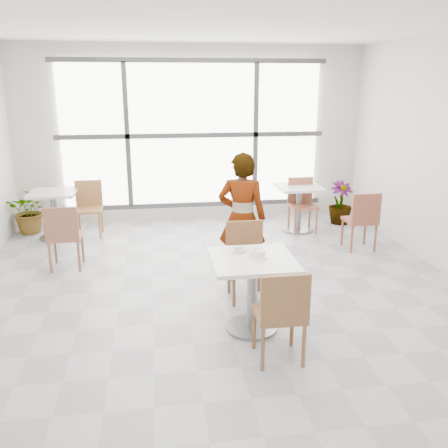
{
  "coord_description": "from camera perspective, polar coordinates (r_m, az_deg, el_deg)",
  "views": [
    {
      "loc": [
        -0.67,
        -4.9,
        2.37
      ],
      "look_at": [
        0.0,
        -0.3,
        1.0
      ],
      "focal_mm": 38.58,
      "sensor_mm": 36.0,
      "label": 1
    }
  ],
  "objects": [
    {
      "name": "bg_chair_right_far",
      "position": [
        8.03,
        9.19,
        2.74
      ],
      "size": [
        0.42,
        0.42,
        0.87
      ],
      "color": "#9E583F",
      "rests_on": "ground"
    },
    {
      "name": "bg_table_right",
      "position": [
        8.0,
        8.85,
        2.61
      ],
      "size": [
        0.7,
        0.7,
        0.75
      ],
      "color": "silver",
      "rests_on": "ground"
    },
    {
      "name": "wall_front",
      "position": [
        1.79,
        15.5,
        -13.51
      ],
      "size": [
        6.0,
        0.0,
        6.0
      ],
      "primitive_type": "plane",
      "rotation": [
        -1.57,
        0.0,
        0.0
      ],
      "color": "silver",
      "rests_on": "ground"
    },
    {
      "name": "plant_right",
      "position": [
        8.57,
        13.61,
        2.46
      ],
      "size": [
        0.48,
        0.48,
        0.74
      ],
      "primitive_type": "imported",
      "rotation": [
        0.0,
        0.0,
        0.17
      ],
      "color": "#327432",
      "rests_on": "ground"
    },
    {
      "name": "floor",
      "position": [
        5.49,
        -0.46,
        -9.17
      ],
      "size": [
        7.0,
        7.0,
        0.0
      ],
      "primitive_type": "plane",
      "color": "#9E9EA5",
      "rests_on": "ground"
    },
    {
      "name": "chair_near",
      "position": [
        4.2,
        6.84,
        -10.17
      ],
      "size": [
        0.42,
        0.42,
        0.87
      ],
      "rotation": [
        0.0,
        0.0,
        3.14
      ],
      "color": "brown",
      "rests_on": "ground"
    },
    {
      "name": "main_table",
      "position": [
        4.72,
        3.38,
        -6.66
      ],
      "size": [
        0.8,
        0.8,
        0.75
      ],
      "color": "white",
      "rests_on": "ground"
    },
    {
      "name": "plant_left",
      "position": [
        8.44,
        -21.97,
        1.54
      ],
      "size": [
        0.78,
        0.7,
        0.75
      ],
      "primitive_type": "imported",
      "rotation": [
        0.0,
        0.0,
        0.19
      ],
      "color": "#587741",
      "rests_on": "ground"
    },
    {
      "name": "window",
      "position": [
        8.41,
        -3.75,
        10.45
      ],
      "size": [
        4.6,
        0.07,
        2.52
      ],
      "color": "white",
      "rests_on": "ground"
    },
    {
      "name": "wall_back",
      "position": [
        8.48,
        -3.79,
        10.5
      ],
      "size": [
        6.0,
        0.0,
        6.0
      ],
      "primitive_type": "plane",
      "rotation": [
        1.57,
        0.0,
        0.0
      ],
      "color": "silver",
      "rests_on": "ground"
    },
    {
      "name": "ceiling",
      "position": [
        4.99,
        -0.55,
        23.66
      ],
      "size": [
        7.0,
        7.0,
        0.0
      ],
      "primitive_type": "plane",
      "rotation": [
        3.14,
        0.0,
        0.0
      ],
      "color": "white",
      "rests_on": "ground"
    },
    {
      "name": "oatmeal_bowl",
      "position": [
        4.66,
        3.97,
        -3.42
      ],
      "size": [
        0.21,
        0.21,
        0.1
      ],
      "color": "white",
      "rests_on": "main_table"
    },
    {
      "name": "person",
      "position": [
        5.8,
        2.14,
        0.68
      ],
      "size": [
        0.67,
        0.54,
        1.6
      ],
      "primitive_type": "imported",
      "rotation": [
        0.0,
        0.0,
        2.84
      ],
      "color": "black",
      "rests_on": "ground"
    },
    {
      "name": "bg_chair_left_far",
      "position": [
        7.98,
        -15.74,
        2.26
      ],
      "size": [
        0.42,
        0.42,
        0.87
      ],
      "color": "#A26D40",
      "rests_on": "ground"
    },
    {
      "name": "coffee_cup",
      "position": [
        4.76,
        1.68,
        -3.1
      ],
      "size": [
        0.16,
        0.13,
        0.07
      ],
      "color": "silver",
      "rests_on": "main_table"
    },
    {
      "name": "bg_chair_left_near",
      "position": [
        6.55,
        -18.46,
        -1.05
      ],
      "size": [
        0.42,
        0.42,
        0.87
      ],
      "rotation": [
        0.0,
        0.0,
        3.14
      ],
      "color": "#8F5541",
      "rests_on": "ground"
    },
    {
      "name": "bg_chair_right_near",
      "position": [
        7.22,
        16.07,
        0.76
      ],
      "size": [
        0.42,
        0.42,
        0.87
      ],
      "rotation": [
        0.0,
        0.0,
        3.14
      ],
      "color": "brown",
      "rests_on": "ground"
    },
    {
      "name": "chair_far",
      "position": [
        5.45,
        2.62,
        -3.67
      ],
      "size": [
        0.42,
        0.42,
        0.87
      ],
      "color": "brown",
      "rests_on": "ground"
    },
    {
      "name": "bg_table_left",
      "position": [
        7.96,
        -19.46,
        1.78
      ],
      "size": [
        0.7,
        0.7,
        0.75
      ],
      "color": "silver",
      "rests_on": "ground"
    }
  ]
}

